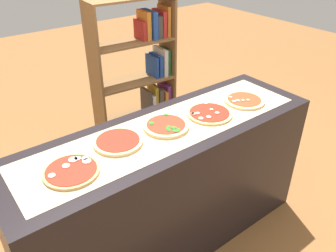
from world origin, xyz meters
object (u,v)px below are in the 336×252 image
object	(u,v)px
pizza_mozzarella_0	(71,171)
pizza_spinach_2	(166,126)
pizza_mushroom_3	(209,113)
bookshelf	(145,82)
pizza_plain_1	(118,141)
pizza_mushroom_4	(244,100)

from	to	relation	value
pizza_mozzarella_0	pizza_spinach_2	size ratio (longest dim) A/B	1.00
pizza_spinach_2	pizza_mushroom_3	distance (m)	0.32
pizza_mushroom_3	bookshelf	size ratio (longest dim) A/B	0.20
pizza_plain_1	pizza_mushroom_3	distance (m)	0.64
pizza_mozzarella_0	pizza_plain_1	world-z (taller)	pizza_mozzarella_0
pizza_mozzarella_0	bookshelf	distance (m)	1.69
pizza_mushroom_4	bookshelf	size ratio (longest dim) A/B	0.19
pizza_mozzarella_0	pizza_plain_1	size ratio (longest dim) A/B	1.01
pizza_spinach_2	pizza_mushroom_4	size ratio (longest dim) A/B	1.02
pizza_plain_1	pizza_mushroom_3	xyz separation A→B (m)	(0.63, -0.07, -0.00)
pizza_spinach_2	pizza_plain_1	bearing A→B (deg)	174.99
pizza_plain_1	pizza_mushroom_4	world-z (taller)	pizza_mushroom_4
pizza_mushroom_4	pizza_mushroom_3	bearing A→B (deg)	177.90
pizza_mushroom_3	pizza_plain_1	bearing A→B (deg)	173.68
pizza_mozzarella_0	pizza_plain_1	xyz separation A→B (m)	(0.32, 0.09, 0.00)
pizza_mozzarella_0	pizza_mushroom_4	size ratio (longest dim) A/B	1.02
pizza_mozzarella_0	pizza_spinach_2	bearing A→B (deg)	5.23
pizza_mozzarella_0	pizza_mushroom_3	bearing A→B (deg)	0.94
pizza_plain_1	pizza_mushroom_4	xyz separation A→B (m)	(0.95, -0.08, -0.00)
pizza_plain_1	bookshelf	distance (m)	1.42
pizza_mushroom_3	bookshelf	distance (m)	1.20
pizza_mozzarella_0	pizza_mushroom_4	bearing A→B (deg)	0.17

